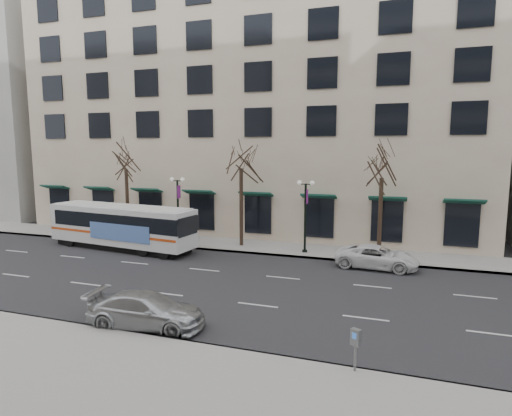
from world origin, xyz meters
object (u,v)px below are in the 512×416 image
at_px(silver_car, 146,310).
at_px(lamp_post_left, 178,207).
at_px(tree_far_left, 126,157).
at_px(white_pickup, 377,257).
at_px(lamp_post_right, 305,213).
at_px(tree_far_right, 382,163).
at_px(city_bus, 122,225).
at_px(pay_station, 356,341).
at_px(tree_far_mid, 241,155).

bearing_deg(silver_car, lamp_post_left, 18.66).
distance_m(tree_far_left, white_pickup, 21.05).
relative_size(lamp_post_right, silver_car, 1.05).
bearing_deg(lamp_post_left, tree_far_right, 2.29).
bearing_deg(tree_far_right, city_bus, -169.64).
xyz_separation_m(city_bus, pay_station, (18.20, -12.78, -0.58)).
distance_m(tree_far_right, city_bus, 19.05).
height_order(tree_far_left, white_pickup, tree_far_left).
height_order(city_bus, silver_car, city_bus).
bearing_deg(lamp_post_right, silver_car, -104.23).
height_order(tree_far_left, lamp_post_left, tree_far_left).
distance_m(tree_far_right, lamp_post_left, 15.40).
relative_size(lamp_post_left, silver_car, 1.05).
xyz_separation_m(lamp_post_right, white_pickup, (5.00, -2.06, -2.24)).
relative_size(tree_far_mid, lamp_post_left, 1.64).
height_order(lamp_post_left, white_pickup, lamp_post_left).
distance_m(city_bus, white_pickup, 18.22).
bearing_deg(tree_far_mid, city_bus, -157.88).
bearing_deg(tree_far_right, lamp_post_left, -177.71).
bearing_deg(city_bus, tree_far_left, 125.95).
bearing_deg(tree_far_mid, silver_car, -84.74).
xyz_separation_m(tree_far_mid, lamp_post_right, (5.01, -0.60, -3.96)).
distance_m(tree_far_left, tree_far_mid, 10.00).
bearing_deg(pay_station, silver_car, -162.83).
distance_m(tree_far_right, pay_station, 16.93).
xyz_separation_m(tree_far_right, lamp_post_right, (-4.99, -0.60, -3.48)).
xyz_separation_m(tree_far_mid, pay_station, (10.03, -16.10, -5.71)).
relative_size(city_bus, white_pickup, 2.41).
distance_m(tree_far_mid, tree_far_right, 10.01).
xyz_separation_m(silver_car, white_pickup, (8.63, 12.27, -0.02)).
distance_m(silver_car, white_pickup, 15.01).
distance_m(lamp_post_right, pay_station, 16.39).
bearing_deg(white_pickup, pay_station, -175.93).
bearing_deg(tree_far_mid, tree_far_left, -180.00).
distance_m(tree_far_left, tree_far_right, 20.00).
bearing_deg(silver_car, white_pickup, -40.40).
bearing_deg(city_bus, tree_far_mid, 29.27).
height_order(tree_far_right, lamp_post_right, tree_far_right).
relative_size(tree_far_left, silver_car, 1.67).
relative_size(white_pickup, pay_station, 3.51).
height_order(silver_car, white_pickup, silver_car).
xyz_separation_m(tree_far_mid, white_pickup, (10.01, -2.66, -6.20)).
relative_size(city_bus, silver_car, 2.44).
bearing_deg(tree_far_left, city_bus, -61.20).
bearing_deg(lamp_post_left, silver_car, -66.05).
distance_m(tree_far_right, white_pickup, 6.31).
bearing_deg(tree_far_mid, tree_far_right, -0.00).
bearing_deg(pay_station, city_bus, 169.80).
bearing_deg(silver_car, lamp_post_right, -19.52).
distance_m(tree_far_left, pay_station, 26.28).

